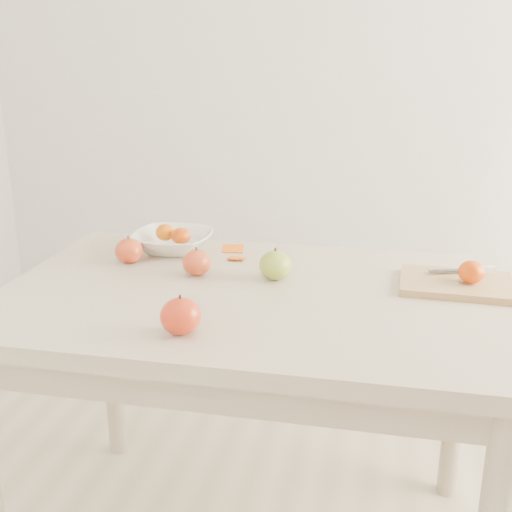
# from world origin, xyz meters

# --- Properties ---
(table) EXTENTS (1.20, 0.80, 0.75)m
(table) POSITION_xyz_m (0.00, 0.00, 0.65)
(table) COLOR beige
(table) RESTS_ON ground
(cutting_board) EXTENTS (0.27, 0.21, 0.02)m
(cutting_board) POSITION_xyz_m (0.48, 0.12, 0.76)
(cutting_board) COLOR tan
(cutting_board) RESTS_ON table
(board_tangerine) EXTENTS (0.06, 0.06, 0.05)m
(board_tangerine) POSITION_xyz_m (0.51, 0.11, 0.80)
(board_tangerine) COLOR #CB4D07
(board_tangerine) RESTS_ON cutting_board
(fruit_bowl) EXTENTS (0.23, 0.23, 0.06)m
(fruit_bowl) POSITION_xyz_m (-0.29, 0.26, 0.78)
(fruit_bowl) COLOR white
(fruit_bowl) RESTS_ON table
(bowl_tangerine_near) EXTENTS (0.06, 0.06, 0.05)m
(bowl_tangerine_near) POSITION_xyz_m (-0.31, 0.27, 0.80)
(bowl_tangerine_near) COLOR orange
(bowl_tangerine_near) RESTS_ON fruit_bowl
(bowl_tangerine_far) EXTENTS (0.05, 0.05, 0.05)m
(bowl_tangerine_far) POSITION_xyz_m (-0.26, 0.25, 0.80)
(bowl_tangerine_far) COLOR #CA4007
(bowl_tangerine_far) RESTS_ON fruit_bowl
(orange_peel_a) EXTENTS (0.07, 0.05, 0.01)m
(orange_peel_a) POSITION_xyz_m (-0.12, 0.29, 0.75)
(orange_peel_a) COLOR #E25D0F
(orange_peel_a) RESTS_ON table
(orange_peel_b) EXTENTS (0.05, 0.04, 0.01)m
(orange_peel_b) POSITION_xyz_m (-0.09, 0.22, 0.75)
(orange_peel_b) COLOR #EC5B10
(orange_peel_b) RESTS_ON table
(paring_knife) EXTENTS (0.17, 0.07, 0.01)m
(paring_knife) POSITION_xyz_m (0.53, 0.19, 0.78)
(paring_knife) COLOR white
(paring_knife) RESTS_ON cutting_board
(apple_green) EXTENTS (0.08, 0.08, 0.07)m
(apple_green) POSITION_xyz_m (0.04, 0.09, 0.79)
(apple_green) COLOR olive
(apple_green) RESTS_ON table
(apple_red_b) EXTENTS (0.07, 0.07, 0.07)m
(apple_red_b) POSITION_xyz_m (-0.16, 0.08, 0.78)
(apple_red_b) COLOR maroon
(apple_red_b) RESTS_ON table
(apple_red_a) EXTENTS (0.07, 0.07, 0.07)m
(apple_red_a) POSITION_xyz_m (-0.37, 0.14, 0.78)
(apple_red_a) COLOR #A01702
(apple_red_a) RESTS_ON table
(apple_red_c) EXTENTS (0.08, 0.08, 0.08)m
(apple_red_c) POSITION_xyz_m (-0.09, -0.27, 0.79)
(apple_red_c) COLOR #9B020A
(apple_red_c) RESTS_ON table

